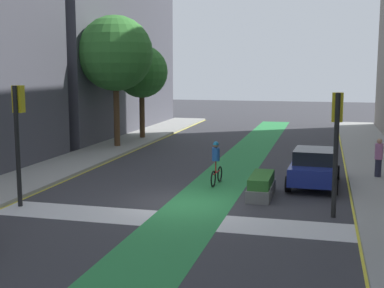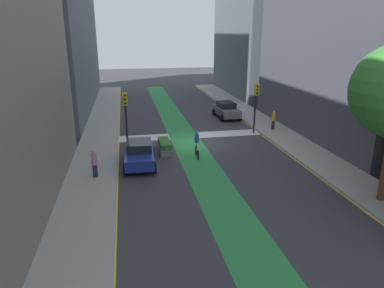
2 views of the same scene
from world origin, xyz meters
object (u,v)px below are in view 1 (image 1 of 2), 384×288
Objects in this scene: street_tree_far at (115,54)px; median_planter at (261,186)px; traffic_signal_near_right at (337,130)px; traffic_signal_near_left at (18,122)px; pedestrian_sidewalk_right_a at (379,157)px; street_tree_near at (142,72)px; car_blue_right_far at (314,167)px; cyclist_in_lane at (216,162)px.

median_planter is (10.01, -9.97, -5.32)m from street_tree_far.
traffic_signal_near_right is 4.20m from median_planter.
traffic_signal_near_left is (-10.79, -1.32, 0.12)m from traffic_signal_near_right.
traffic_signal_near_right is 6.88m from pedestrian_sidewalk_right_a.
traffic_signal_near_right is 0.65× the size of street_tree_near.
pedestrian_sidewalk_right_a is 17.83m from street_tree_near.
median_planter is (8.15, 3.44, -2.60)m from traffic_signal_near_left.
street_tree_near reaches higher than traffic_signal_near_right.
cyclist_in_lane is at bearing -168.32° from car_blue_right_far.
street_tree_near is (-14.44, 9.82, 3.59)m from pedestrian_sidewalk_right_a.
pedestrian_sidewalk_right_a is 0.22× the size of street_tree_far.
car_blue_right_far is 3.28m from pedestrian_sidewalk_right_a.
traffic_signal_near_left is 8.10m from cyclist_in_lane.
pedestrian_sidewalk_right_a is 16.41m from street_tree_far.
traffic_signal_near_right is at bearing -37.69° from cyclist_in_lane.
car_blue_right_far is 2.30× the size of cyclist_in_lane.
median_planter is (-2.65, 2.12, -2.47)m from traffic_signal_near_right.
street_tree_near is (-1.68, 17.47, 1.60)m from traffic_signal_near_left.
street_tree_near is 0.80× the size of street_tree_far.
street_tree_far is at bearing 147.43° from car_blue_right_far.
cyclist_in_lane reaches higher than car_blue_right_far.
median_planter is (-1.91, -2.36, -0.40)m from car_blue_right_far.
traffic_signal_near_left is at bearing -84.49° from street_tree_near.
traffic_signal_near_right reaches higher than cyclist_in_lane.
street_tree_far is at bearing 136.31° from traffic_signal_near_right.
cyclist_in_lane reaches higher than median_planter.
traffic_signal_near_left is at bearing -140.67° from cyclist_in_lane.
traffic_signal_near_left is 9.22m from median_planter.
cyclist_in_lane is at bearing 142.31° from traffic_signal_near_right.
street_tree_far reaches higher than traffic_signal_near_left.
street_tree_far is (-7.93, 8.44, 4.75)m from cyclist_in_lane.
street_tree_near is (-12.48, 16.15, 1.73)m from traffic_signal_near_right.
street_tree_near is at bearing 127.70° from traffic_signal_near_right.
median_planter is at bearing 22.90° from traffic_signal_near_left.
street_tree_far is (-12.66, 12.09, 2.84)m from traffic_signal_near_right.
traffic_signal_near_right is 0.96× the size of car_blue_right_far.
street_tree_near is at bearing 135.18° from car_blue_right_far.
street_tree_far is (-11.92, 7.62, 4.92)m from car_blue_right_far.
street_tree_near is at bearing 145.79° from pedestrian_sidewalk_right_a.
car_blue_right_far is 16.99m from street_tree_near.
street_tree_far is (-0.18, -4.05, 1.12)m from street_tree_near.
cyclist_in_lane is at bearing -158.20° from pedestrian_sidewalk_right_a.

